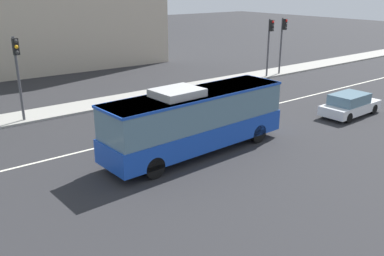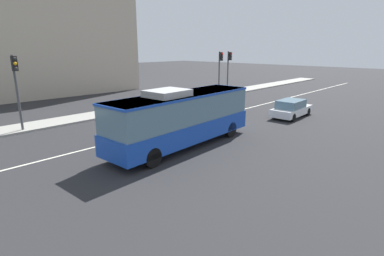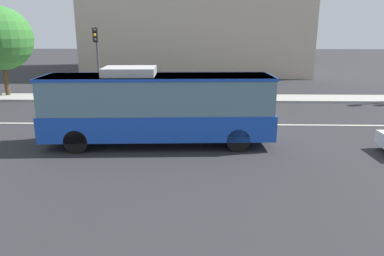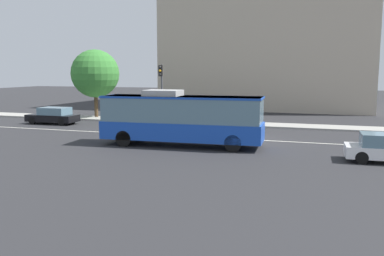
{
  "view_description": "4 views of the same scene",
  "coord_description": "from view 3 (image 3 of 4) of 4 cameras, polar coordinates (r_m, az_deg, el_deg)",
  "views": [
    {
      "loc": [
        -15.56,
        -18.95,
        8.05
      ],
      "look_at": [
        -3.56,
        -3.29,
        1.22
      ],
      "focal_mm": 38.93,
      "sensor_mm": 36.0,
      "label": 1
    },
    {
      "loc": [
        -15.39,
        -15.65,
        5.66
      ],
      "look_at": [
        -2.52,
        -3.4,
        0.88
      ],
      "focal_mm": 28.1,
      "sensor_mm": 36.0,
      "label": 2
    },
    {
      "loc": [
        -1.6,
        -19.1,
        5.01
      ],
      "look_at": [
        -1.96,
        -4.89,
        1.13
      ],
      "focal_mm": 33.81,
      "sensor_mm": 36.0,
      "label": 3
    },
    {
      "loc": [
        4.84,
        -27.24,
        4.62
      ],
      "look_at": [
        -2.55,
        -4.32,
        1.27
      ],
      "focal_mm": 38.28,
      "sensor_mm": 36.0,
      "label": 4
    }
  ],
  "objects": [
    {
      "name": "street_tree_kerbside_left",
      "position": [
        31.1,
        -27.96,
        12.37
      ],
      "size": [
        4.67,
        4.67,
        6.72
      ],
      "color": "#4C3823",
      "rests_on": "ground_plane"
    },
    {
      "name": "sidewalk_kerb",
      "position": [
        27.11,
        4.81,
        4.71
      ],
      "size": [
        80.0,
        2.64,
        0.14
      ],
      "primitive_type": "cube",
      "color": "#9E9B93",
      "rests_on": "ground_plane"
    },
    {
      "name": "transit_bus",
      "position": [
        15.99,
        -5.41,
        3.65
      ],
      "size": [
        10.12,
        3.01,
        3.46
      ],
      "rotation": [
        0.0,
        0.0,
        0.05
      ],
      "color": "#1947B7",
      "rests_on": "ground_plane"
    },
    {
      "name": "ground_plane",
      "position": [
        19.82,
        6.02,
        0.53
      ],
      "size": [
        160.0,
        160.0,
        0.0
      ],
      "primitive_type": "plane",
      "color": "#28282B"
    },
    {
      "name": "traffic_light_far_corner",
      "position": [
        26.75,
        -14.78,
        11.67
      ],
      "size": [
        0.33,
        0.62,
        5.2
      ],
      "rotation": [
        0.0,
        0.0,
        -1.55
      ],
      "color": "#47474C",
      "rests_on": "ground_plane"
    },
    {
      "name": "lane_centre_line",
      "position": [
        19.81,
        6.02,
        0.55
      ],
      "size": [
        76.0,
        0.16,
        0.01
      ],
      "primitive_type": "cube",
      "color": "silver",
      "rests_on": "ground_plane"
    }
  ]
}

